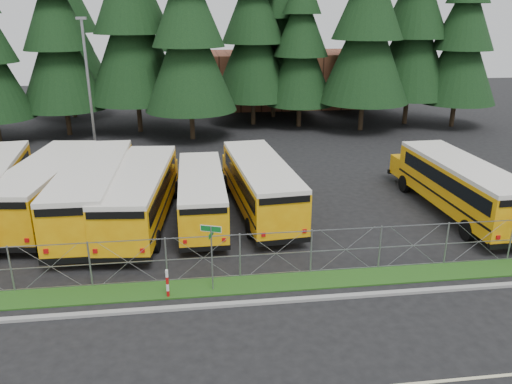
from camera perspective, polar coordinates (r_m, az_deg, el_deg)
ground at (r=22.17m, az=0.53°, el=-8.27°), size 120.00×120.00×0.00m
curb at (r=19.49m, az=1.79°, el=-12.39°), size 50.00×0.25×0.12m
grass_verge at (r=20.69m, az=1.18°, el=-10.40°), size 50.00×1.40×0.06m
chainlink_fence at (r=20.83m, az=0.91°, el=-7.13°), size 44.00×0.10×2.00m
brick_building at (r=60.45m, az=1.07°, el=12.83°), size 22.00×10.00×6.00m
bus_1 at (r=28.91m, az=-22.51°, el=0.33°), size 4.15×11.92×3.06m
bus_2 at (r=27.23m, az=-17.85°, el=-0.08°), size 3.03×12.26×3.21m
bus_3 at (r=26.39m, az=-12.99°, el=-0.47°), size 3.78×11.69×3.01m
bus_4 at (r=26.45m, az=-6.25°, el=-0.45°), size 2.39×10.05×2.63m
bus_5 at (r=27.27m, az=0.39°, el=0.67°), size 3.62×11.49×2.96m
bus_east at (r=29.15m, az=21.95°, el=0.50°), size 3.08×11.53×3.00m
street_sign at (r=19.40m, az=-5.12°, el=-5.95°), size 0.79×0.52×2.81m
striped_bollard at (r=19.83m, az=-10.09°, el=-10.29°), size 0.11×0.11×1.20m
light_standard at (r=38.12m, az=-18.56°, el=11.43°), size 0.70×0.35×10.14m
conifer_2 at (r=47.22m, az=-21.72°, el=15.82°), size 7.40×7.40×16.37m
conifer_3 at (r=46.62m, az=-13.99°, el=18.29°), size 8.67×8.67×19.17m
conifer_4 at (r=42.95m, az=-7.75°, el=17.24°), size 7.76×7.76×17.16m
conifer_5 at (r=48.61m, az=-0.34°, el=17.61°), size 7.69×7.69×17.00m
conifer_6 at (r=47.93m, az=5.15°, el=16.04°), size 6.58×6.58×14.56m
conifer_7 at (r=47.05m, az=12.61°, el=17.72°), size 8.16×8.16×18.04m
conifer_8 at (r=51.07m, az=17.60°, el=17.38°), size 8.11×8.11×17.94m
conifer_9 at (r=51.30m, az=22.54°, el=15.64°), size 7.16×7.16×15.84m
conifer_10 at (r=55.57m, az=-21.15°, el=17.59°), size 8.52×8.52×18.84m
conifer_11 at (r=55.02m, az=-8.27°, el=16.45°), size 6.61×6.61×14.63m
conifer_12 at (r=52.37m, az=2.11°, el=20.38°), size 9.85×9.85×21.78m
conifer_13 at (r=55.53m, az=12.54°, el=17.51°), size 7.73×7.73×17.10m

